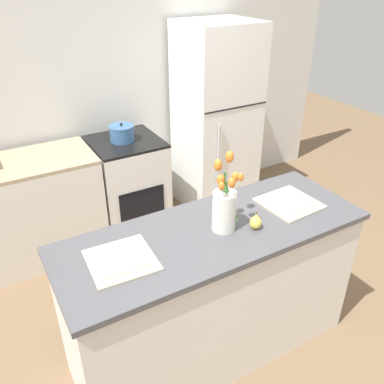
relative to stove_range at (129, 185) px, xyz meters
name	(u,v)px	position (x,y,z in m)	size (l,w,h in m)	color
ground_plane	(210,345)	(-0.10, -1.60, -0.45)	(10.00, 10.00, 0.00)	brown
back_wall	(93,80)	(-0.10, 0.40, 0.90)	(5.20, 0.08, 2.70)	silver
kitchen_island	(212,292)	(-0.10, -1.60, 0.03)	(1.80, 0.66, 0.95)	silver
stove_range	(129,185)	(0.00, 0.00, 0.00)	(0.60, 0.61, 0.90)	silver
refrigerator	(216,121)	(0.95, 0.00, 0.46)	(0.68, 0.67, 1.82)	white
flower_vase	(224,206)	(-0.05, -1.61, 0.65)	(0.15, 0.16, 0.44)	silver
pear_figurine	(256,222)	(0.11, -1.70, 0.55)	(0.07, 0.07, 0.11)	#E5CC4C
plate_setting_left	(122,260)	(-0.65, -1.60, 0.51)	(0.34, 0.34, 0.02)	beige
plate_setting_right	(290,203)	(0.45, -1.60, 0.51)	(0.34, 0.34, 0.02)	beige
cooking_pot	(122,133)	(-0.02, 0.00, 0.52)	(0.22, 0.22, 0.16)	#386093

